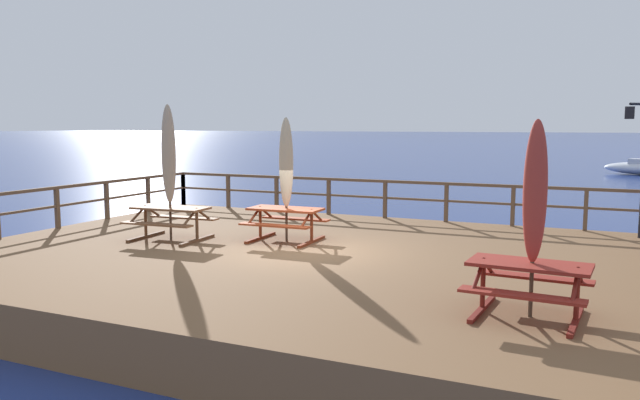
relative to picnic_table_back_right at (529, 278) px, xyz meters
The scene contains 11 objects.
ground_plane 5.75m from the picnic_table_back_right, 149.99° to the left, with size 600.00×600.00×0.00m, color navy.
wooden_deck 5.66m from the picnic_table_back_right, 149.99° to the left, with size 14.40×10.83×0.86m, color brown.
railing_waterside_far 9.39m from the picnic_table_back_right, 120.92° to the left, with size 14.20×0.10×1.09m.
railing_side_left 12.20m from the picnic_table_back_right, 166.80° to the left, with size 0.10×10.63×1.09m.
picnic_table_back_right is the anchor object (origin of this frame).
picnic_table_back_left 6.80m from the picnic_table_back_right, 147.34° to the left, with size 1.71×1.45×0.78m.
picnic_table_front_right 8.67m from the picnic_table_back_right, 161.71° to the left, with size 1.85×1.51×0.78m.
patio_umbrella_short_front 1.19m from the picnic_table_back_right, 20.32° to the left, with size 0.32×0.32×2.73m.
patio_umbrella_tall_back_right 6.86m from the picnic_table_back_right, 147.37° to the left, with size 0.32×0.32×2.82m.
patio_umbrella_tall_mid_left 8.73m from the picnic_table_back_right, 161.99° to the left, with size 0.32×0.32×3.11m.
lamp_post_hooked 7.68m from the picnic_table_back_right, 78.15° to the left, with size 0.52×0.55×3.20m.
Camera 1 is at (5.74, -11.66, 3.51)m, focal length 35.24 mm.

